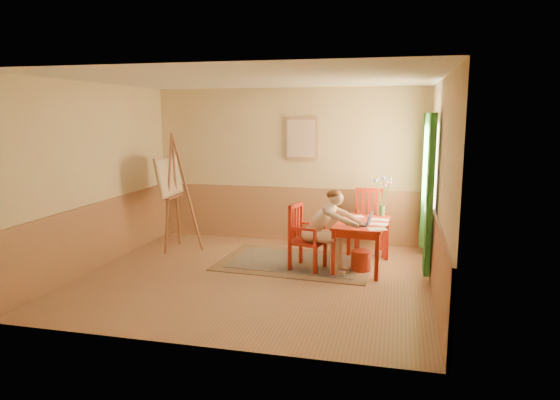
% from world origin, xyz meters
% --- Properties ---
extents(room, '(5.04, 4.54, 2.84)m').
position_xyz_m(room, '(0.00, 0.00, 1.40)').
color(room, '#A17350').
rests_on(room, ground).
extents(wainscot, '(5.00, 4.50, 1.00)m').
position_xyz_m(wainscot, '(0.00, 0.80, 0.50)').
color(wainscot, tan).
rests_on(wainscot, room).
extents(window, '(0.12, 2.01, 2.20)m').
position_xyz_m(window, '(2.42, 1.10, 1.35)').
color(window, white).
rests_on(window, room).
extents(wall_portrait, '(0.60, 0.05, 0.76)m').
position_xyz_m(wall_portrait, '(0.25, 2.20, 1.90)').
color(wall_portrait, tan).
rests_on(wall_portrait, room).
extents(rug, '(2.50, 1.75, 0.02)m').
position_xyz_m(rug, '(0.45, 0.83, 0.01)').
color(rug, '#8C7251').
rests_on(rug, room).
extents(table, '(0.84, 1.27, 0.72)m').
position_xyz_m(table, '(1.47, 0.81, 0.63)').
color(table, '#B02613').
rests_on(table, room).
extents(chair_left, '(0.55, 0.54, 1.00)m').
position_xyz_m(chair_left, '(0.64, 0.53, 0.50)').
color(chair_left, '#B02613').
rests_on(chair_left, room).
extents(chair_back, '(0.55, 0.56, 1.08)m').
position_xyz_m(chair_back, '(1.54, 1.72, 0.54)').
color(chair_back, '#B02613').
rests_on(chair_back, room).
extents(figure, '(0.97, 0.52, 1.26)m').
position_xyz_m(figure, '(0.95, 0.47, 0.69)').
color(figure, '#D6AC90').
rests_on(figure, room).
extents(laptop, '(0.40, 0.28, 0.22)m').
position_xyz_m(laptop, '(1.48, 0.59, 0.76)').
color(laptop, '#1E2338').
rests_on(laptop, table).
extents(papers, '(0.70, 1.09, 0.00)m').
position_xyz_m(papers, '(1.63, 0.81, 0.72)').
color(papers, white).
rests_on(papers, table).
extents(vase, '(0.30, 0.30, 0.63)m').
position_xyz_m(vase, '(1.75, 1.38, 1.01)').
color(vase, '#3F724C').
rests_on(vase, table).
extents(wastebasket, '(0.38, 0.38, 0.31)m').
position_xyz_m(wastebasket, '(1.48, 0.63, 0.16)').
color(wastebasket, '#B63924').
rests_on(wastebasket, room).
extents(easel, '(0.69, 0.90, 2.03)m').
position_xyz_m(easel, '(-1.82, 1.16, 1.20)').
color(easel, brown).
rests_on(easel, room).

